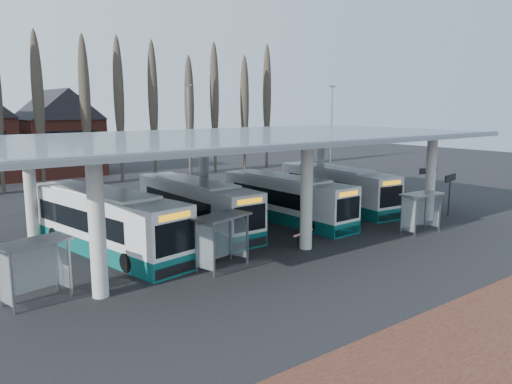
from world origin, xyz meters
TOP-DOWN VIEW (x-y plane):
  - ground at (0.00, 0.00)m, footprint 140.00×140.00m
  - station_canopy at (0.00, 8.00)m, footprint 32.00×16.00m
  - poplar_row at (0.00, 33.00)m, footprint 45.10×1.10m
  - lamp_post_b at (6.00, 26.00)m, footprint 0.80×0.16m
  - lamp_post_c at (20.00, 20.00)m, footprint 0.80×0.16m
  - bus_0 at (-9.31, 8.96)m, footprint 4.81×12.81m
  - bus_1 at (-2.64, 10.27)m, footprint 2.55×11.82m
  - bus_2 at (3.78, 8.67)m, footprint 2.75×11.52m
  - bus_3 at (9.95, 9.69)m, footprint 3.70×11.94m
  - shelter_0 at (-14.33, 3.68)m, footprint 3.07×2.00m
  - shelter_1 at (-5.78, 2.58)m, footprint 3.23×2.17m
  - shelter_2 at (8.32, 0.78)m, footprint 2.87×1.56m
  - info_sign_0 at (14.54, 2.49)m, footprint 2.04×0.57m
  - info_sign_1 at (17.69, 6.47)m, footprint 1.98×0.36m
  - barrier at (0.03, 2.85)m, footprint 1.97×0.81m

SIDE VIEW (x-z plane):
  - ground at x=0.00m, z-range 0.00..0.00m
  - barrier at x=0.03m, z-range 0.28..1.29m
  - bus_2 at x=3.78m, z-range -0.09..3.09m
  - bus_3 at x=9.95m, z-range -0.09..3.17m
  - bus_1 at x=-2.64m, z-range -0.09..3.19m
  - bus_0 at x=-9.31m, z-range -0.10..3.38m
  - shelter_2 at x=8.32m, z-range 0.59..3.18m
  - shelter_0 at x=-14.33m, z-range 0.60..3.23m
  - shelter_1 at x=-5.78m, z-range 0.62..3.36m
  - info_sign_1 at x=17.69m, z-range 1.00..3.95m
  - info_sign_0 at x=14.54m, z-range 1.04..4.12m
  - lamp_post_b at x=6.00m, z-range 0.25..10.42m
  - lamp_post_c at x=20.00m, z-range 0.25..10.42m
  - station_canopy at x=0.00m, z-range 2.51..8.85m
  - poplar_row at x=0.00m, z-range 1.53..16.03m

